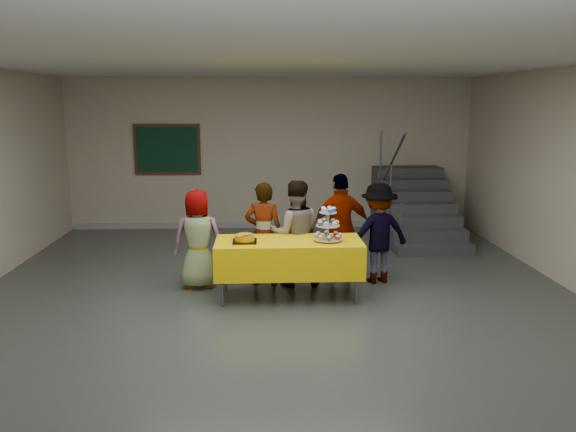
# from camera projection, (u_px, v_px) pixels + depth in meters

# --- Properties ---
(room_shell) EXTENTS (10.00, 10.04, 3.02)m
(room_shell) POSITION_uv_depth(u_px,v_px,m) (277.00, 137.00, 6.20)
(room_shell) COLOR #4C514C
(room_shell) RESTS_ON ground
(bake_table) EXTENTS (1.88, 0.78, 0.77)m
(bake_table) POSITION_uv_depth(u_px,v_px,m) (289.00, 257.00, 7.23)
(bake_table) COLOR #595960
(bake_table) RESTS_ON ground
(cupcake_stand) EXTENTS (0.38, 0.38, 0.44)m
(cupcake_stand) POSITION_uv_depth(u_px,v_px,m) (328.00, 227.00, 7.14)
(cupcake_stand) COLOR silver
(cupcake_stand) RESTS_ON bake_table
(bear_cake) EXTENTS (0.32, 0.36, 0.12)m
(bear_cake) POSITION_uv_depth(u_px,v_px,m) (245.00, 237.00, 7.10)
(bear_cake) COLOR black
(bear_cake) RESTS_ON bake_table
(schoolchild_a) EXTENTS (0.69, 0.48, 1.37)m
(schoolchild_a) POSITION_uv_depth(u_px,v_px,m) (198.00, 239.00, 7.64)
(schoolchild_a) COLOR slate
(schoolchild_a) RESTS_ON ground
(schoolchild_b) EXTENTS (0.58, 0.43, 1.45)m
(schoolchild_b) POSITION_uv_depth(u_px,v_px,m) (264.00, 234.00, 7.75)
(schoolchild_b) COLOR #5C5C65
(schoolchild_b) RESTS_ON ground
(schoolchild_c) EXTENTS (0.73, 0.58, 1.48)m
(schoolchild_c) POSITION_uv_depth(u_px,v_px,m) (295.00, 233.00, 7.72)
(schoolchild_c) COLOR slate
(schoolchild_c) RESTS_ON ground
(schoolchild_d) EXTENTS (0.95, 0.53, 1.53)m
(schoolchild_d) POSITION_uv_depth(u_px,v_px,m) (341.00, 227.00, 8.00)
(schoolchild_d) COLOR slate
(schoolchild_d) RESTS_ON ground
(schoolchild_e) EXTENTS (1.01, 0.71, 1.41)m
(schoolchild_e) POSITION_uv_depth(u_px,v_px,m) (378.00, 233.00, 7.87)
(schoolchild_e) COLOR slate
(schoolchild_e) RESTS_ON ground
(staircase) EXTENTS (1.30, 2.40, 2.04)m
(staircase) POSITION_uv_depth(u_px,v_px,m) (413.00, 211.00, 10.67)
(staircase) COLOR #424447
(staircase) RESTS_ON ground
(noticeboard) EXTENTS (1.30, 0.05, 1.00)m
(noticeboard) POSITION_uv_depth(u_px,v_px,m) (167.00, 150.00, 11.05)
(noticeboard) COLOR #472B16
(noticeboard) RESTS_ON ground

